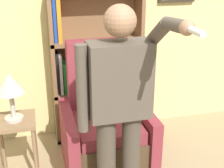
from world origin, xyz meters
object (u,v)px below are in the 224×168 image
at_px(bookcase, 90,68).
at_px(armchair, 105,130).
at_px(side_table, 16,134).
at_px(table_lamp, 10,86).
at_px(person_standing, 119,103).

distance_m(bookcase, armchair, 0.76).
height_order(side_table, table_lamp, table_lamp).
bearing_deg(side_table, armchair, 3.31).
relative_size(armchair, side_table, 1.93).
relative_size(bookcase, side_table, 2.67).
relative_size(bookcase, table_lamp, 3.98).
relative_size(person_standing, table_lamp, 3.93).
height_order(armchair, side_table, armchair).
bearing_deg(armchair, table_lamp, -176.69).
height_order(bookcase, person_standing, bookcase).
relative_size(side_table, table_lamp, 1.49).
bearing_deg(side_table, person_standing, -36.57).
bearing_deg(bookcase, armchair, -87.75).
xyz_separation_m(armchair, person_standing, (-0.04, -0.64, 0.60)).
height_order(bookcase, table_lamp, bookcase).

